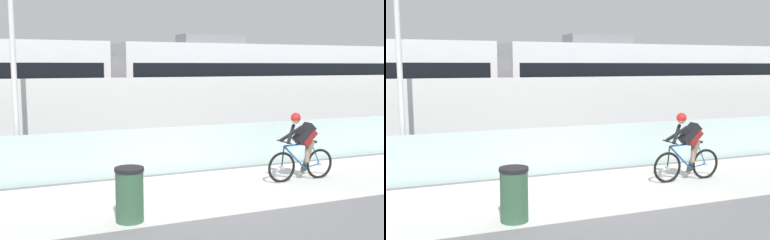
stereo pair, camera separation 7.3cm
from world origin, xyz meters
The scene contains 10 objects.
ground_plane centered at (0.00, 0.00, 0.00)m, with size 200.00×200.00×0.00m, color slate.
bike_path_deck centered at (0.00, 0.00, 0.01)m, with size 32.00×3.20×0.01m, color silver.
glass_parapet centered at (0.00, 1.85, 0.58)m, with size 32.00×0.05×1.16m, color #ADC6C1.
concrete_barrier_wall centered at (0.00, 3.65, 1.17)m, with size 32.00×0.36×2.35m, color silver.
tram_rail_near centered at (0.00, 6.13, 0.00)m, with size 32.00×0.08×0.01m, color #595654.
tram_rail_far centered at (0.00, 7.57, 0.00)m, with size 32.00×0.08×0.01m, color #595654.
tram centered at (-0.54, 6.85, 1.89)m, with size 22.56×2.54×3.81m.
cyclist_on_bike centered at (2.50, 0.00, 0.78)m, with size 1.77×0.58×1.61m.
lamp_post_antenna centered at (-3.65, 2.15, 3.29)m, with size 0.28×0.28×5.20m.
trash_bin centered at (-1.91, -1.25, 0.48)m, with size 0.51×0.51×0.96m.
Camera 2 is at (-3.64, -8.62, 2.69)m, focal length 41.99 mm.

